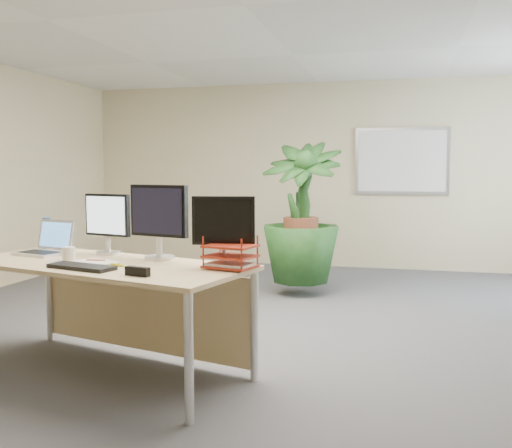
% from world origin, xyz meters
% --- Properties ---
extents(floor, '(8.00, 8.00, 0.00)m').
position_xyz_m(floor, '(0.00, 0.00, 0.00)').
color(floor, '#4B4B50').
rests_on(floor, ground).
extents(back_wall, '(7.00, 0.04, 2.70)m').
position_xyz_m(back_wall, '(0.00, 4.00, 1.35)').
color(back_wall, beige).
rests_on(back_wall, floor).
extents(ceiling, '(7.00, 8.00, 0.02)m').
position_xyz_m(ceiling, '(0.00, 0.00, 2.70)').
color(ceiling, white).
rests_on(ceiling, back_wall).
extents(whiteboard, '(1.30, 0.04, 0.95)m').
position_xyz_m(whiteboard, '(1.20, 3.97, 1.55)').
color(whiteboard, '#B7B6BC').
rests_on(whiteboard, back_wall).
extents(desk, '(2.20, 1.33, 0.79)m').
position_xyz_m(desk, '(-0.73, -0.79, 0.62)').
color(desk, '#D7BE7F').
rests_on(desk, floor).
extents(floor_plant, '(0.91, 0.91, 1.50)m').
position_xyz_m(floor_plant, '(0.11, 1.99, 0.75)').
color(floor_plant, '#153915').
rests_on(floor_plant, floor).
extents(monitor_left, '(0.41, 0.19, 0.46)m').
position_xyz_m(monitor_left, '(-0.93, -0.52, 1.05)').
color(monitor_left, silver).
rests_on(monitor_left, desk).
extents(monitor_right, '(0.47, 0.22, 0.53)m').
position_xyz_m(monitor_right, '(-0.45, -0.65, 1.09)').
color(monitor_right, silver).
rests_on(monitor_right, desk).
extents(monitor_dark, '(0.42, 0.19, 0.46)m').
position_xyz_m(monitor_dark, '(0.08, -0.82, 1.05)').
color(monitor_dark, silver).
rests_on(monitor_dark, desk).
extents(laptop, '(0.42, 0.38, 0.25)m').
position_xyz_m(laptop, '(-1.40, -0.61, 0.85)').
color(laptop, silver).
rests_on(laptop, desk).
extents(keyboard, '(0.49, 0.26, 0.03)m').
position_xyz_m(keyboard, '(-0.77, -1.15, 0.80)').
color(keyboard, black).
rests_on(keyboard, desk).
extents(coffee_mug, '(0.13, 0.09, 0.10)m').
position_xyz_m(coffee_mug, '(-1.04, -0.88, 0.84)').
color(coffee_mug, white).
rests_on(coffee_mug, desk).
extents(spiral_notebook, '(0.37, 0.34, 0.01)m').
position_xyz_m(spiral_notebook, '(-0.80, -0.94, 0.79)').
color(spiral_notebook, silver).
rests_on(spiral_notebook, desk).
extents(orange_pen, '(0.13, 0.04, 0.01)m').
position_xyz_m(orange_pen, '(-0.81, -0.90, 0.81)').
color(orange_pen, '#E94D19').
rests_on(orange_pen, spiral_notebook).
extents(yellow_highlighter, '(0.12, 0.06, 0.02)m').
position_xyz_m(yellow_highlighter, '(-0.60, -1.00, 0.80)').
color(yellow_highlighter, '#FFF91A').
rests_on(yellow_highlighter, desk).
extents(water_bottle, '(0.07, 0.07, 0.25)m').
position_xyz_m(water_bottle, '(-1.56, -0.38, 0.91)').
color(water_bottle, silver).
rests_on(water_bottle, desk).
extents(letter_tray, '(0.36, 0.30, 0.15)m').
position_xyz_m(letter_tray, '(0.16, -0.90, 0.85)').
color(letter_tray, '#A62714').
rests_on(letter_tray, desk).
extents(stapler, '(0.17, 0.08, 0.05)m').
position_xyz_m(stapler, '(-0.31, -1.29, 0.81)').
color(stapler, black).
rests_on(stapler, desk).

